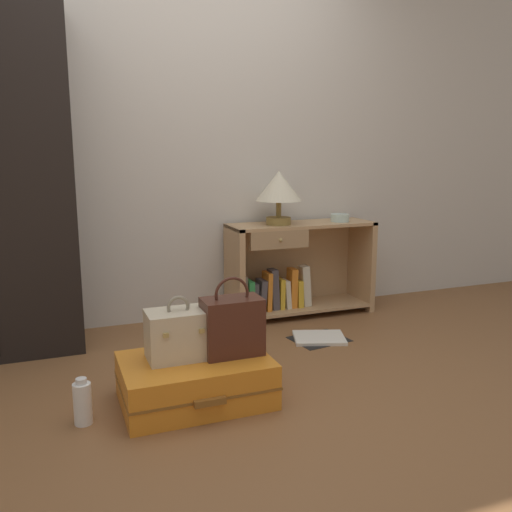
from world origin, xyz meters
TOP-DOWN VIEW (x-y plane):
  - ground_plane at (0.00, 0.00)m, footprint 9.00×9.00m
  - back_wall at (0.00, 1.50)m, footprint 6.40×0.10m
  - bookshelf at (0.79, 1.26)m, footprint 1.04×0.36m
  - table_lamp at (0.66, 1.23)m, footprint 0.32×0.32m
  - bowl at (1.13, 1.21)m, footprint 0.13×0.13m
  - suitcase_large at (-0.23, 0.17)m, footprint 0.68×0.49m
  - train_case at (-0.29, 0.21)m, footprint 0.29×0.20m
  - handbag at (-0.04, 0.16)m, footprint 0.28×0.16m
  - bottle at (-0.73, 0.14)m, footprint 0.08×0.08m
  - open_book_on_floor at (0.71, 0.71)m, footprint 0.38×0.34m

SIDE VIEW (x-z plane):
  - ground_plane at x=0.00m, z-range 0.00..0.00m
  - open_book_on_floor at x=0.71m, z-range 0.00..0.02m
  - bottle at x=-0.73m, z-range -0.01..0.20m
  - suitcase_large at x=-0.23m, z-range 0.00..0.21m
  - bookshelf at x=0.79m, z-range -0.01..0.65m
  - train_case at x=-0.29m, z-range 0.18..0.47m
  - handbag at x=-0.04m, z-range 0.16..0.54m
  - bowl at x=1.13m, z-range 0.66..0.72m
  - table_lamp at x=0.66m, z-range 0.73..1.09m
  - back_wall at x=0.00m, z-range 0.00..2.60m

